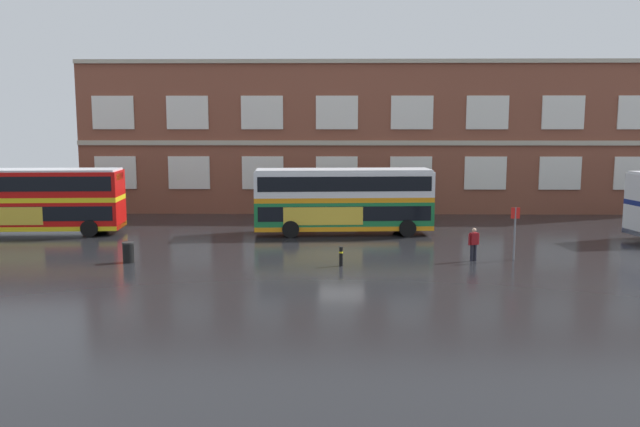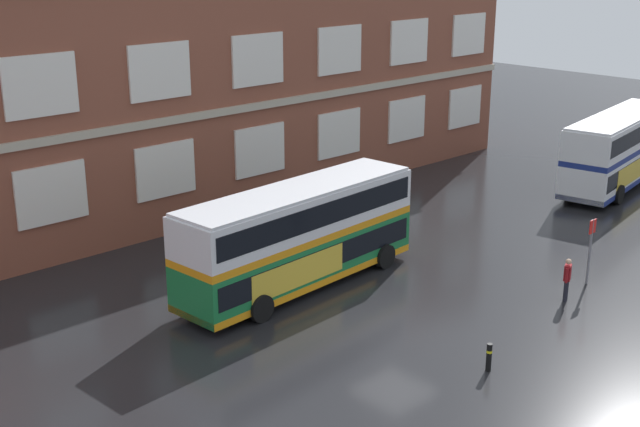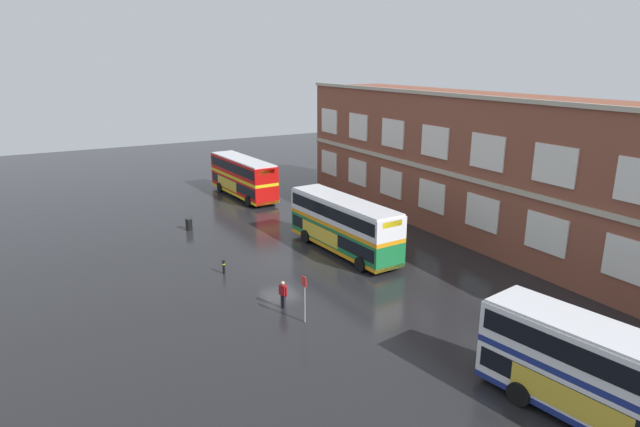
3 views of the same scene
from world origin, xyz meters
name	(u,v)px [view 1 (image 1 of 3)]	position (x,y,z in m)	size (l,w,h in m)	color
ground_plane	(341,243)	(0.00, 2.00, 0.00)	(120.00, 120.00, 0.00)	black
brick_terminal_building	(371,138)	(2.62, 17.98, 5.63)	(44.66, 8.19, 11.55)	brown
double_decker_near	(32,200)	(-19.29, 4.86, 2.15)	(11.14, 3.39, 4.07)	red
double_decker_middle	(343,200)	(0.16, 5.24, 2.15)	(11.15, 3.40, 4.07)	#197038
waiting_passenger	(474,243)	(6.59, -2.82, 0.93)	(0.62, 0.38, 1.70)	black
bus_stand_flag	(515,228)	(8.71, -2.52, 1.64)	(0.44, 0.10, 2.70)	slate
station_litter_bin	(128,252)	(-10.76, -3.42, 0.52)	(0.60, 0.60, 1.03)	black
safety_bollard_east	(341,256)	(-0.12, -4.08, 0.49)	(0.19, 0.19, 0.95)	black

